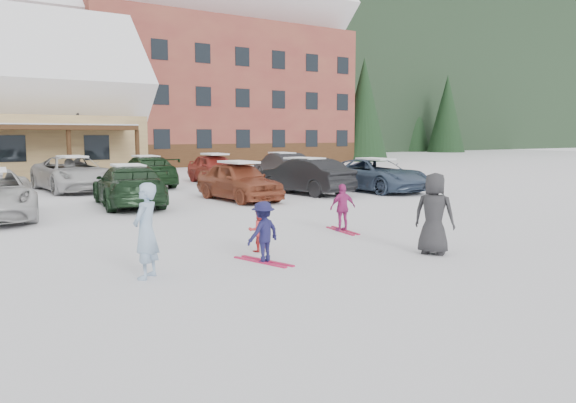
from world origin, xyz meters
TOP-DOWN VIEW (x-y plane):
  - ground at (0.00, 0.00)m, footprint 160.00×160.00m
  - alpine_hotel at (14.27, 38.00)m, footprint 31.48×14.01m
  - lamp_post at (1.50, 24.98)m, footprint 0.50×0.25m
  - conifer_1 at (30.00, 32.00)m, footprint 4.84×4.84m
  - conifer_3 at (6.00, 44.00)m, footprint 3.96×3.96m
  - conifer_4 at (34.00, 46.00)m, footprint 5.06×5.06m
  - adult_skier at (-3.48, -0.16)m, footprint 0.73×0.72m
  - toddler_red at (-0.67, 0.70)m, footprint 0.52×0.44m
  - child_navy at (-1.12, -0.24)m, footprint 0.88×0.64m
  - skis_child_navy at (-1.12, -0.24)m, footprint 0.55×1.40m
  - child_magenta at (2.49, 1.69)m, footprint 0.77×0.42m
  - skis_child_magenta at (2.49, 1.69)m, footprint 0.43×1.41m
  - bystander_dark at (2.27, -1.60)m, footprint 0.88×1.01m
  - parked_car_3 at (-0.49, 9.93)m, footprint 2.79×5.28m
  - parked_car_4 at (3.64, 9.37)m, footprint 1.90×4.43m
  - parked_car_5 at (7.14, 9.91)m, footprint 2.27×4.82m
  - parked_car_6 at (10.41, 9.02)m, footprint 2.51×5.29m
  - parked_car_10 at (-0.81, 16.67)m, footprint 2.86×5.74m
  - parked_car_11 at (2.68, 16.95)m, footprint 2.49×5.29m
  - parked_car_12 at (6.39, 16.94)m, footprint 2.17×4.63m
  - parked_car_13 at (10.56, 16.88)m, footprint 2.18×4.76m

SIDE VIEW (x-z plane):
  - ground at x=0.00m, z-range 0.00..0.00m
  - skis_child_navy at x=-1.12m, z-range 0.00..0.03m
  - skis_child_magenta at x=2.49m, z-range 0.00..0.03m
  - toddler_red at x=-0.67m, z-range 0.00..0.94m
  - child_navy at x=-1.12m, z-range 0.00..1.22m
  - child_magenta at x=2.49m, z-range 0.00..1.25m
  - parked_car_3 at x=-0.49m, z-range 0.00..1.46m
  - parked_car_6 at x=10.41m, z-range 0.00..1.46m
  - parked_car_4 at x=3.64m, z-range 0.00..1.49m
  - parked_car_11 at x=2.68m, z-range 0.00..1.49m
  - parked_car_13 at x=10.56m, z-range 0.00..1.51m
  - parked_car_5 at x=7.14m, z-range 0.00..1.53m
  - parked_car_12 at x=6.39m, z-range 0.00..1.53m
  - parked_car_10 at x=-0.81m, z-range 0.00..1.56m
  - adult_skier at x=-3.48m, z-range 0.00..1.70m
  - bystander_dark at x=2.27m, z-range 0.00..1.73m
  - lamp_post at x=1.50m, z-range 0.41..7.09m
  - conifer_3 at x=6.00m, z-range 0.53..9.71m
  - conifer_1 at x=30.00m, z-range 0.65..11.87m
  - conifer_4 at x=34.00m, z-range 0.68..12.41m
  - alpine_hotel at x=14.27m, z-range -2.11..19.37m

